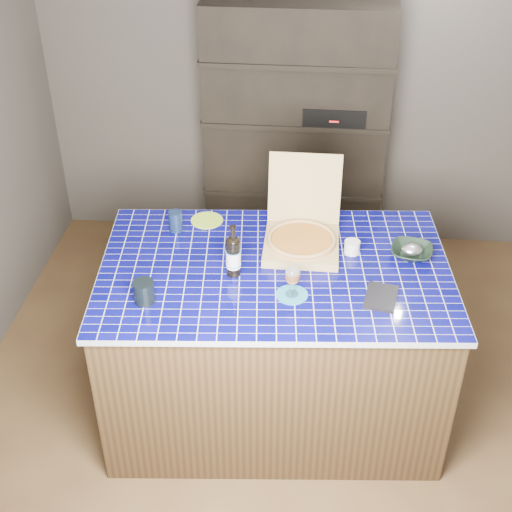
# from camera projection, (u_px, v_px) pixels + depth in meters

# --- Properties ---
(room) EXTENTS (3.50, 3.50, 3.50)m
(room) POSITION_uv_depth(u_px,v_px,m) (281.00, 208.00, 3.36)
(room) COLOR brown
(room) RESTS_ON ground
(shelving_unit) EXTENTS (1.20, 0.41, 1.80)m
(shelving_unit) POSITION_uv_depth(u_px,v_px,m) (296.00, 136.00, 4.81)
(shelving_unit) COLOR black
(shelving_unit) RESTS_ON floor
(kitchen_island) EXTENTS (1.80, 1.23, 0.94)m
(kitchen_island) POSITION_uv_depth(u_px,v_px,m) (274.00, 340.00, 3.75)
(kitchen_island) COLOR #3F2E18
(kitchen_island) RESTS_ON floor
(pizza_box) EXTENTS (0.38, 0.46, 0.41)m
(pizza_box) POSITION_uv_depth(u_px,v_px,m) (302.00, 237.00, 3.61)
(pizza_box) COLOR tan
(pizza_box) RESTS_ON kitchen_island
(mead_bottle) EXTENTS (0.07, 0.07, 0.27)m
(mead_bottle) POSITION_uv_depth(u_px,v_px,m) (233.00, 256.00, 3.38)
(mead_bottle) COLOR black
(mead_bottle) RESTS_ON kitchen_island
(teal_trivet) EXTENTS (0.15, 0.15, 0.01)m
(teal_trivet) POSITION_uv_depth(u_px,v_px,m) (292.00, 295.00, 3.30)
(teal_trivet) COLOR teal
(teal_trivet) RESTS_ON kitchen_island
(wine_glass) EXTENTS (0.07, 0.07, 0.16)m
(wine_glass) POSITION_uv_depth(u_px,v_px,m) (293.00, 276.00, 3.24)
(wine_glass) COLOR white
(wine_glass) RESTS_ON teal_trivet
(tumbler) EXTENTS (0.10, 0.10, 0.11)m
(tumbler) POSITION_uv_depth(u_px,v_px,m) (144.00, 292.00, 3.24)
(tumbler) COLOR black
(tumbler) RESTS_ON kitchen_island
(dvd_case) EXTENTS (0.17, 0.22, 0.02)m
(dvd_case) POSITION_uv_depth(u_px,v_px,m) (381.00, 297.00, 3.28)
(dvd_case) COLOR black
(dvd_case) RESTS_ON kitchen_island
(bowl) EXTENTS (0.24, 0.24, 0.05)m
(bowl) POSITION_uv_depth(u_px,v_px,m) (412.00, 252.00, 3.55)
(bowl) COLOR black
(bowl) RESTS_ON kitchen_island
(foil_contents) EXTENTS (0.11, 0.09, 0.05)m
(foil_contents) POSITION_uv_depth(u_px,v_px,m) (412.00, 249.00, 3.55)
(foil_contents) COLOR silver
(foil_contents) RESTS_ON bowl
(white_jar) EXTENTS (0.08, 0.08, 0.07)m
(white_jar) POSITION_uv_depth(u_px,v_px,m) (352.00, 247.00, 3.57)
(white_jar) COLOR silver
(white_jar) RESTS_ON kitchen_island
(navy_cup) EXTENTS (0.07, 0.07, 0.11)m
(navy_cup) POSITION_uv_depth(u_px,v_px,m) (176.00, 221.00, 3.73)
(navy_cup) COLOR black
(navy_cup) RESTS_ON kitchen_island
(green_trivet) EXTENTS (0.17, 0.17, 0.01)m
(green_trivet) POSITION_uv_depth(u_px,v_px,m) (207.00, 220.00, 3.84)
(green_trivet) COLOR #9DCB2B
(green_trivet) RESTS_ON kitchen_island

